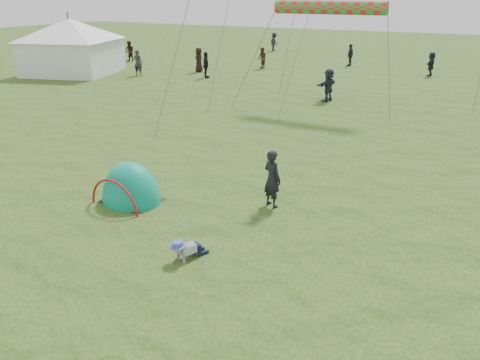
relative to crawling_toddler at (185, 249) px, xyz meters
The scene contains 17 objects.
ground 1.10m from the crawling_toddler, 151.05° to the right, with size 140.00×140.00×0.00m, color #244512.
crawling_toddler is the anchor object (origin of this frame).
popup_tent 3.63m from the crawling_toddler, 149.66° to the left, with size 1.78×1.47×2.30m, color #037567.
standing_adult 3.51m from the crawling_toddler, 81.97° to the left, with size 0.59×0.38×1.61m, color black.
event_marquee 28.12m from the crawling_toddler, 141.60° to the left, with size 5.97×5.97×4.10m, color white, non-canonical shape.
crowd_person_1 28.24m from the crawling_toddler, 112.71° to the left, with size 0.78×0.61×1.61m, color #422D27.
crowd_person_2 31.25m from the crawling_toddler, 99.86° to the left, with size 1.01×0.42×1.72m, color #222835.
crowd_person_3 28.51m from the crawling_toddler, 139.12° to the left, with size 1.03×0.59×1.59m, color black.
crowd_person_4 26.56m from the crawling_toddler, 122.63° to the left, with size 0.86×0.56×1.76m, color black.
crowd_person_5 17.37m from the crawling_toddler, 98.54° to the left, with size 1.58×0.50×1.70m, color #242A38.
crowd_person_7 33.20m from the crawling_toddler, 132.98° to the left, with size 0.83×0.65×1.71m, color black.
crowd_person_8 23.83m from the crawling_toddler, 121.40° to the left, with size 1.03×0.43×1.75m, color black.
crowd_person_9 40.39m from the crawling_toddler, 112.03° to the left, with size 1.16×0.67×1.79m, color black.
crowd_person_11 28.74m from the crawling_toddler, 87.89° to the left, with size 1.52×0.48×1.64m, color black.
crowd_person_12 25.55m from the crawling_toddler, 132.31° to the left, with size 0.65×0.42×1.77m, color #282530.
crowd_person_15 17.93m from the crawling_toddler, 98.79° to the left, with size 1.06×0.61×1.64m, color black.
rainbow_tube_kite 16.32m from the crawling_toddler, 98.30° to the left, with size 0.64×0.64×5.45m, color red.
Camera 1 is at (6.29, -6.77, 5.46)m, focal length 35.00 mm.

